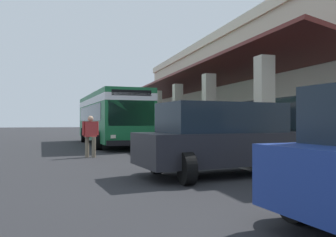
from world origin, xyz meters
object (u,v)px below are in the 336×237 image
(transit_bus, at_px, (110,115))
(potted_palm, at_px, (136,130))
(pedestrian, at_px, (90,134))
(parked_suv_charcoal, at_px, (224,138))

(transit_bus, relative_size, potted_palm, 4.86)
(potted_palm, bearing_deg, pedestrian, -16.68)
(transit_bus, xyz_separation_m, potted_palm, (-11.16, 3.87, -1.26))
(parked_suv_charcoal, distance_m, pedestrian, 6.59)
(potted_palm, bearing_deg, parked_suv_charcoal, -5.55)
(potted_palm, bearing_deg, transit_bus, -19.11)
(transit_bus, distance_m, potted_palm, 11.88)
(pedestrian, bearing_deg, transit_bus, 167.11)
(transit_bus, relative_size, pedestrian, 6.71)
(transit_bus, xyz_separation_m, pedestrian, (7.37, -1.69, -0.90))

